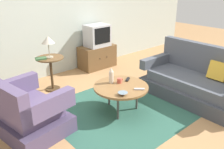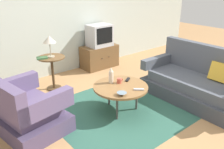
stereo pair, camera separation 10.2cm
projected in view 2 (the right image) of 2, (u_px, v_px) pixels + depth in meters
The scene contains 16 objects.
ground_plane at pixel (125, 110), 3.90m from camera, with size 16.00×16.00×0.00m, color #AD7F51.
back_wall at pixel (54, 13), 5.01m from camera, with size 9.00×0.12×2.70m, color #B2BCB2.
area_rug at pixel (120, 110), 3.91m from camera, with size 2.19×2.00×0.00m, color #2D5B4C.
armchair at pixel (26, 112), 3.27m from camera, with size 0.95×1.11×0.85m.
couch at pixel (196, 83), 4.18m from camera, with size 0.89×1.82×0.94m.
coffee_table at pixel (121, 88), 3.75m from camera, with size 0.87×0.87×0.44m.
side_table at pixel (52, 66), 4.51m from camera, with size 0.50×0.50×0.66m.
tv_stand at pixel (99, 56), 5.74m from camera, with size 0.87×0.48×0.54m.
television at pixel (99, 35), 5.53m from camera, with size 0.55×0.41×0.50m.
table_lamp at pixel (49, 40), 4.30m from camera, with size 0.24×0.24×0.40m.
vase at pixel (111, 76), 3.81m from camera, with size 0.08×0.08×0.27m.
mug at pixel (119, 81), 3.84m from camera, with size 0.12×0.08×0.08m.
bowl at pixel (122, 94), 3.44m from camera, with size 0.15×0.15×0.04m.
tv_remote_dark at pixel (128, 80), 3.95m from camera, with size 0.15×0.12×0.02m.
tv_remote_silver at pixel (139, 89), 3.60m from camera, with size 0.15×0.14×0.02m.
book at pixel (42, 58), 4.33m from camera, with size 0.22×0.19×0.03m.
Camera 2 is at (-2.33, -2.47, 2.01)m, focal length 37.91 mm.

